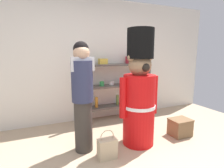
# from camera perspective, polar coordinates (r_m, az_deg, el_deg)

# --- Properties ---
(back_wall) EXTENTS (6.40, 0.12, 2.60)m
(back_wall) POSITION_cam_1_polar(r_m,az_deg,el_deg) (3.93, -8.67, 7.41)
(back_wall) COLOR silver
(back_wall) RESTS_ON ground_plane
(merchandise_shelf) EXTENTS (1.53, 0.35, 1.55)m
(merchandise_shelf) POSITION_cam_1_polar(r_m,az_deg,el_deg) (4.00, 1.73, 0.15)
(merchandise_shelf) COLOR #4C4742
(merchandise_shelf) RESTS_ON ground_plane
(teddy_bear_guard) EXTENTS (0.67, 0.52, 1.82)m
(teddy_bear_guard) POSITION_cam_1_polar(r_m,az_deg,el_deg) (2.84, 8.65, -2.98)
(teddy_bear_guard) COLOR red
(teddy_bear_guard) RESTS_ON ground_plane
(person_shopper) EXTENTS (0.33, 0.31, 1.62)m
(person_shopper) POSITION_cam_1_polar(r_m,az_deg,el_deg) (2.63, -9.36, -3.19)
(person_shopper) COLOR #38332D
(person_shopper) RESTS_ON ground_plane
(shopping_bag) EXTENTS (0.26, 0.15, 0.42)m
(shopping_bag) POSITION_cam_1_polar(r_m,az_deg,el_deg) (2.65, -1.51, -19.78)
(shopping_bag) COLOR #C1AD89
(shopping_bag) RESTS_ON ground_plane
(display_crate) EXTENTS (0.36, 0.29, 0.30)m
(display_crate) POSITION_cam_1_polar(r_m,az_deg,el_deg) (3.50, 20.85, -12.72)
(display_crate) COLOR brown
(display_crate) RESTS_ON ground_plane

